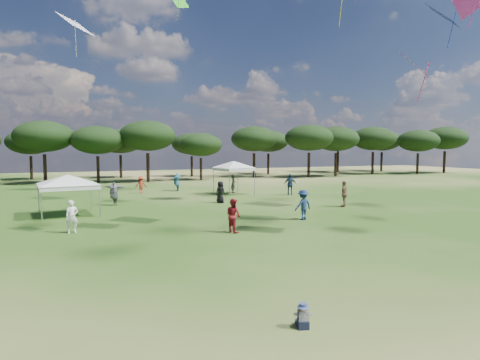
# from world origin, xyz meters

# --- Properties ---
(tree_line) EXTENTS (108.78, 17.63, 7.77)m
(tree_line) POSITION_xyz_m (2.39, 47.41, 5.42)
(tree_line) COLOR black
(tree_line) RESTS_ON ground
(tent_left) EXTENTS (6.76, 6.76, 2.85)m
(tent_left) POSITION_xyz_m (-5.48, 20.70, 2.42)
(tent_left) COLOR gray
(tent_left) RESTS_ON ground
(tent_right) EXTENTS (5.62, 5.62, 3.32)m
(tent_right) POSITION_xyz_m (8.15, 27.41, 2.89)
(tent_right) COLOR gray
(tent_right) RESTS_ON ground
(toddler) EXTENTS (0.44, 0.48, 0.59)m
(toddler) POSITION_xyz_m (-0.18, 1.65, 0.26)
(toddler) COLOR black
(toddler) RESTS_ON ground
(festival_crowd) EXTENTS (28.66, 21.67, 1.89)m
(festival_crowd) POSITION_xyz_m (-0.27, 22.74, 0.87)
(festival_crowd) COLOR navy
(festival_crowd) RESTS_ON ground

